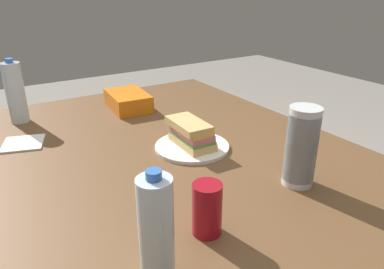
{
  "coord_description": "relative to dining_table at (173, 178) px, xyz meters",
  "views": [
    {
      "loc": [
        -0.9,
        0.49,
        1.24
      ],
      "look_at": [
        0.02,
        -0.09,
        0.77
      ],
      "focal_mm": 33.93,
      "sensor_mm": 36.0,
      "label": 1
    }
  ],
  "objects": [
    {
      "name": "dining_table",
      "position": [
        0.0,
        0.0,
        0.0
      ],
      "size": [
        1.6,
        1.17,
        0.72
      ],
      "color": "brown",
      "rests_on": "ground_plane"
    },
    {
      "name": "paper_plate",
      "position": [
        0.02,
        -0.09,
        0.08
      ],
      "size": [
        0.25,
        0.25,
        0.01
      ],
      "primitive_type": "cylinder",
      "color": "white",
      "rests_on": "dining_table"
    },
    {
      "name": "sandwich",
      "position": [
        0.03,
        -0.09,
        0.13
      ],
      "size": [
        0.18,
        0.1,
        0.08
      ],
      "color": "#DBB26B",
      "rests_on": "paper_plate"
    },
    {
      "name": "soda_can_red",
      "position": [
        -0.36,
        0.12,
        0.14
      ],
      "size": [
        0.07,
        0.07,
        0.12
      ],
      "primitive_type": "cylinder",
      "color": "maroon",
      "rests_on": "dining_table"
    },
    {
      "name": "chip_bag",
      "position": [
        0.52,
        -0.07,
        0.11
      ],
      "size": [
        0.24,
        0.17,
        0.07
      ],
      "primitive_type": "cube",
      "rotation": [
        0.0,
        0.0,
        6.2
      ],
      "color": "orange",
      "rests_on": "dining_table"
    },
    {
      "name": "water_bottle_tall",
      "position": [
        0.6,
        0.35,
        0.19
      ],
      "size": [
        0.07,
        0.07,
        0.25
      ],
      "color": "silver",
      "rests_on": "dining_table"
    },
    {
      "name": "plastic_cup_stack",
      "position": [
        -0.32,
        -0.21,
        0.19
      ],
      "size": [
        0.08,
        0.08,
        0.22
      ],
      "color": "silver",
      "rests_on": "dining_table"
    },
    {
      "name": "water_bottle_spare",
      "position": [
        -0.42,
        0.27,
        0.18
      ],
      "size": [
        0.06,
        0.06,
        0.23
      ],
      "color": "silver",
      "rests_on": "dining_table"
    },
    {
      "name": "paper_napkin",
      "position": [
        0.36,
        0.38,
        0.08
      ],
      "size": [
        0.16,
        0.16,
        0.01
      ],
      "primitive_type": "cube",
      "rotation": [
        0.0,
        0.0,
        1.26
      ],
      "color": "white",
      "rests_on": "dining_table"
    }
  ]
}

